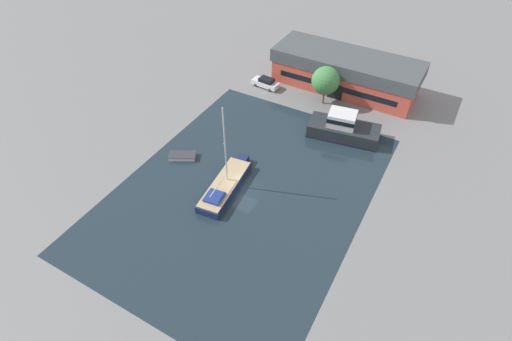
# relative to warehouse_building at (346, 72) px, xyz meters

# --- Properties ---
(ground_plane) EXTENTS (440.00, 440.00, 0.00)m
(ground_plane) POSITION_rel_warehouse_building_xyz_m (-2.12, -28.85, -2.89)
(ground_plane) COLOR slate
(water_canal) EXTENTS (28.23, 38.04, 0.01)m
(water_canal) POSITION_rel_warehouse_building_xyz_m (-2.12, -28.85, -2.89)
(water_canal) COLOR #1E2D38
(water_canal) RESTS_ON ground
(warehouse_building) EXTENTS (23.61, 8.60, 5.70)m
(warehouse_building) POSITION_rel_warehouse_building_xyz_m (0.00, 0.00, 0.00)
(warehouse_building) COLOR #C64C3D
(warehouse_building) RESTS_ON ground
(quay_tree_near_building) EXTENTS (4.30, 4.30, 6.15)m
(quay_tree_near_building) POSITION_rel_warehouse_building_xyz_m (-1.15, -6.15, 1.11)
(quay_tree_near_building) COLOR brown
(quay_tree_near_building) RESTS_ON ground
(parked_car) EXTENTS (4.69, 2.16, 1.63)m
(parked_car) POSITION_rel_warehouse_building_xyz_m (-11.32, -6.30, -2.06)
(parked_car) COLOR silver
(parked_car) RESTS_ON ground
(sailboat_moored) EXTENTS (3.99, 11.05, 11.53)m
(sailboat_moored) POSITION_rel_warehouse_building_xyz_m (-4.32, -29.74, -2.28)
(sailboat_moored) COLOR #19234C
(sailboat_moored) RESTS_ON water_canal
(motor_cruiser) EXTENTS (10.45, 5.70, 3.85)m
(motor_cruiser) POSITION_rel_warehouse_building_xyz_m (4.47, -12.70, -1.49)
(motor_cruiser) COLOR #23282D
(motor_cruiser) RESTS_ON water_canal
(small_dinghy) EXTENTS (3.98, 3.22, 0.57)m
(small_dinghy) POSITION_rel_warehouse_building_xyz_m (-12.49, -27.65, -2.60)
(small_dinghy) COLOR silver
(small_dinghy) RESTS_ON water_canal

